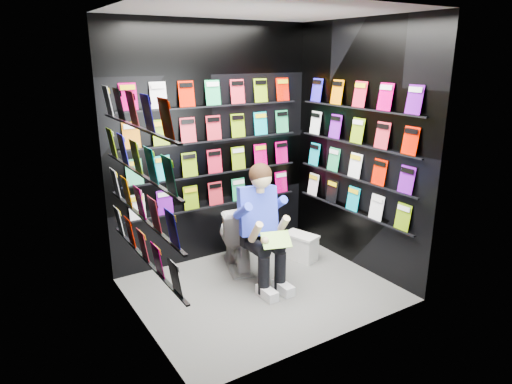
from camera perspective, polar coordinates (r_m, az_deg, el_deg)
floor at (r=4.65m, az=0.77°, el=-12.06°), size 2.40×2.40×0.00m
ceiling at (r=4.09m, az=0.92°, el=21.79°), size 2.40×2.40×0.00m
wall_back at (r=5.03m, az=-5.41°, el=5.90°), size 2.40×0.04×2.60m
wall_front at (r=3.41m, az=10.02°, el=0.46°), size 2.40×0.04×2.60m
wall_left at (r=3.69m, az=-15.01°, el=1.36°), size 0.04×2.00×2.60m
wall_right at (r=4.92m, az=12.69°, el=5.33°), size 0.04×2.00×2.60m
comics_back at (r=5.00m, az=-5.25°, el=5.91°), size 2.10×0.06×1.37m
comics_left at (r=3.69m, az=-14.58°, el=1.51°), size 0.06×1.70×1.37m
comics_right at (r=4.90m, az=12.44°, el=5.36°), size 0.06×1.70×1.37m
toilet at (r=4.95m, az=-2.32°, el=-5.49°), size 0.63×0.84×0.73m
longbox at (r=5.25m, az=5.59°, el=-6.95°), size 0.30×0.41×0.27m
longbox_lid at (r=5.20m, az=5.64°, el=-5.44°), size 0.32×0.43×0.03m
reader at (r=4.51m, az=0.04°, el=-2.48°), size 0.70×0.85×1.34m
held_comic at (r=4.30m, az=2.54°, el=-5.99°), size 0.31×0.24×0.12m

